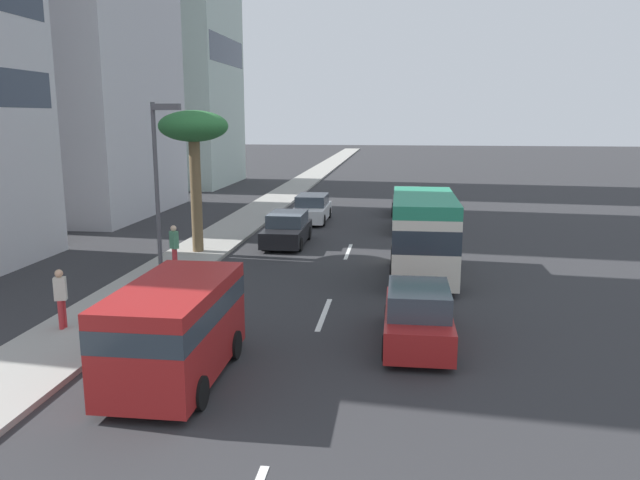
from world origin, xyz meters
name	(u,v)px	position (x,y,z in m)	size (l,w,h in m)	color
ground_plane	(361,219)	(31.50, 0.00, 0.00)	(198.00, 198.00, 0.00)	#2D2D30
sidewalk_right	(253,216)	(31.50, 6.61, 0.07)	(162.00, 2.75, 0.15)	#9E9B93
lane_stripe_mid	(324,314)	(13.18, 0.00, 0.01)	(3.20, 0.16, 0.01)	silver
lane_stripe_far	(348,252)	(22.34, 0.00, 0.01)	(3.20, 0.16, 0.01)	silver
car_lead	(407,202)	(33.75, -2.74, 0.78)	(4.10, 1.88, 1.67)	black
car_second	(418,317)	(10.95, -2.80, 0.77)	(4.18, 1.81, 1.64)	#A51E1E
minibus_third	(423,233)	(18.27, -3.17, 1.71)	(6.09, 2.43, 3.12)	silver
car_fourth	(312,209)	(30.38, 2.80, 0.74)	(4.62, 1.90, 1.54)	white
car_fifth	(411,216)	(28.18, -2.92, 0.78)	(4.52, 1.87, 1.64)	beige
van_sixth	(175,325)	(7.96, 2.82, 1.31)	(4.67, 2.21, 2.29)	#A51E1E
car_seventh	(287,229)	(23.59, 3.05, 0.73)	(4.39, 1.89, 1.53)	black
pedestrian_near_lamp	(61,296)	(10.56, 7.11, 1.09)	(0.31, 0.37, 1.70)	red
pedestrian_mid_block	(174,245)	(17.48, 6.37, 1.13)	(0.36, 0.39, 1.77)	red
palm_tree	(194,132)	(20.95, 6.58, 5.36)	(2.97, 2.97, 6.14)	brown
street_lamp	(160,177)	(14.25, 5.52, 4.09)	(0.24, 0.97, 6.32)	#4C4C51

